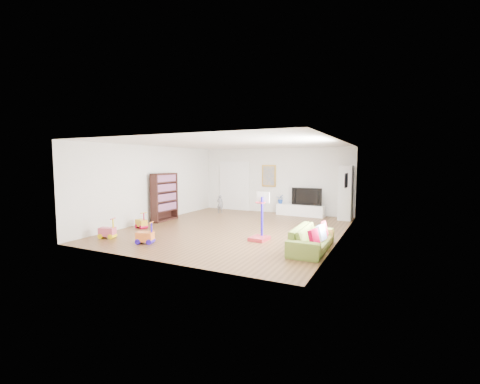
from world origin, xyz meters
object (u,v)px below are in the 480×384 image
at_px(media_console, 300,210).
at_px(bookshelf, 165,197).
at_px(basketball_hoop, 259,216).
at_px(sofa, 312,239).

xyz_separation_m(media_console, bookshelf, (-4.17, -3.20, 0.64)).
distance_m(bookshelf, basketball_hoop, 4.44).
bearing_deg(bookshelf, media_console, 37.42).
relative_size(media_console, sofa, 0.98).
bearing_deg(basketball_hoop, sofa, -8.05).
bearing_deg(sofa, bookshelf, 73.78).
bearing_deg(sofa, basketball_hoop, 76.11).
height_order(media_console, basketball_hoop, basketball_hoop).
xyz_separation_m(media_console, basketball_hoop, (0.08, -4.45, 0.44)).
relative_size(sofa, basketball_hoop, 1.47).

